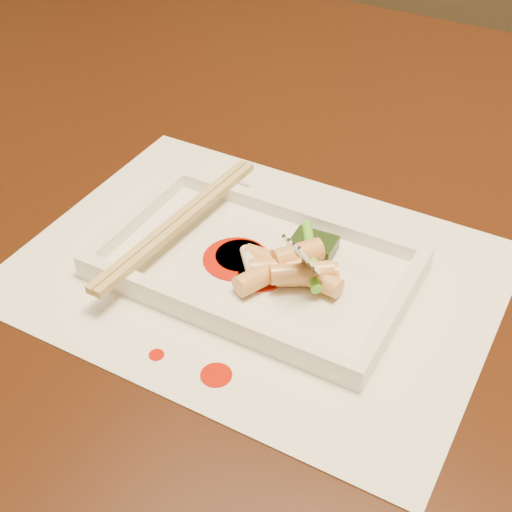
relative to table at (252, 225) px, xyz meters
The scene contains 25 objects.
table is the anchor object (origin of this frame).
placemat 0.22m from the table, 59.81° to the right, with size 0.40×0.30×0.00m, color white.
sauce_splatter_a 0.33m from the table, 65.63° to the right, with size 0.02×0.02×0.00m, color #BC1605.
sauce_splatter_b 0.32m from the table, 74.71° to the right, with size 0.01×0.01×0.00m, color #BC1605.
plate_base 0.23m from the table, 59.81° to the right, with size 0.26×0.16×0.01m, color white.
plate_rim_far 0.18m from the table, 44.31° to the right, with size 0.26×0.01×0.01m, color white.
plate_rim_near 0.29m from the table, 67.89° to the right, with size 0.26×0.01×0.01m, color white.
plate_rim_left 0.21m from the table, 98.09° to the right, with size 0.01×0.14×0.01m, color white.
plate_rim_right 0.31m from the table, 37.44° to the right, with size 0.01×0.14×0.01m, color white.
veg_piece 0.22m from the table, 44.27° to the right, with size 0.04×0.03×0.01m, color black.
scallion_white 0.24m from the table, 61.25° to the right, with size 0.01×0.01×0.04m, color #EAEACC.
scallion_green 0.24m from the table, 46.88° to the right, with size 0.01×0.01×0.09m, color #4AAC1B.
chopstick_a 0.21m from the table, 84.12° to the right, with size 0.01×0.22×0.01m, color tan.
chopstick_b 0.22m from the table, 81.48° to the right, with size 0.01×0.22×0.01m, color tan.
fork 0.29m from the table, 42.09° to the right, with size 0.09×0.10×0.14m, color silver, non-canonical shape.
sauce_blob_0 0.24m from the table, 58.78° to the right, with size 0.04×0.04×0.00m, color #BC1605.
sauce_blob_1 0.22m from the table, 63.86° to the right, with size 0.04×0.04×0.00m, color #BC1605.
sauce_blob_2 0.22m from the table, 64.89° to the right, with size 0.06×0.06×0.00m, color #BC1605.
rice_cake_0 0.24m from the table, 56.94° to the right, with size 0.02×0.02×0.04m, color #E5B56B.
rice_cake_1 0.25m from the table, 55.77° to the right, with size 0.02×0.02×0.04m, color #E5B56B.
rice_cake_2 0.26m from the table, 50.66° to the right, with size 0.02×0.02×0.05m, color #E5B56B.
rice_cake_3 0.25m from the table, 58.75° to the right, with size 0.02×0.02×0.05m, color #E5B56B.
rice_cake_4 0.26m from the table, 49.36° to the right, with size 0.02×0.02×0.05m, color #E5B56B.
rice_cake_5 0.24m from the table, 50.24° to the right, with size 0.02×0.02×0.04m, color #E5B56B.
rice_cake_6 0.26m from the table, 47.98° to the right, with size 0.02×0.02×0.04m, color #E5B56B.
Camera 1 is at (0.32, -0.57, 1.16)m, focal length 50.00 mm.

